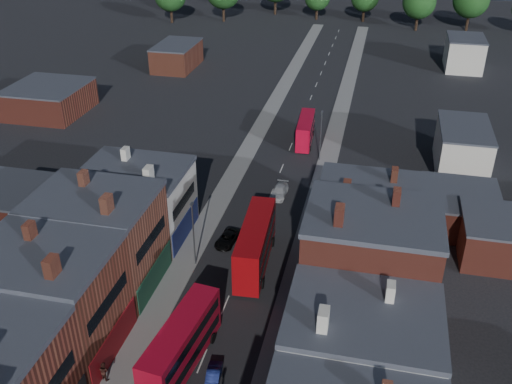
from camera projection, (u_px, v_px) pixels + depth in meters
The scene contains 12 objects.
pavement_west at pixel (230, 182), 82.45m from camera, with size 3.00×200.00×0.12m, color gray.
pavement_east at pixel (319, 192), 79.94m from camera, with size 3.00×200.00×0.12m, color gray.
lamp_post_2 at pixel (193, 230), 62.93m from camera, with size 0.25×0.70×8.12m.
lamp_post_3 at pixel (321, 133), 86.42m from camera, with size 0.25×0.70×8.12m.
bus_0 at pixel (181, 344), 50.51m from camera, with size 4.02×11.71×4.95m.
bus_1 at pixel (255, 244), 63.78m from camera, with size 3.70×12.63×5.39m.
bus_2 at pixel (305, 130), 93.47m from camera, with size 2.88×9.93×4.24m.
car_1 at pixel (213, 377), 49.96m from camera, with size 1.20×3.44×1.13m, color navy.
car_2 at pixel (227, 239), 68.71m from camera, with size 2.04×4.43×1.23m, color black.
car_3 at pixel (279, 191), 78.77m from camera, with size 1.91×4.69×1.36m, color silver.
ped_1 at pixel (104, 371), 49.93m from camera, with size 0.92×0.50×1.89m, color #3B1D17.
ped_3 at pixel (285, 319), 55.86m from camera, with size 0.98×0.45×1.68m, color #57504B.
Camera 1 is at (13.26, -19.94, 39.22)m, focal length 40.00 mm.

